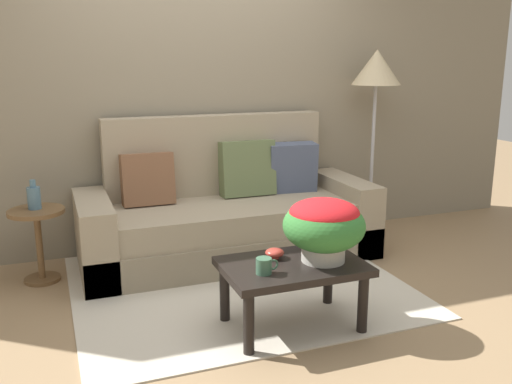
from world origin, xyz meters
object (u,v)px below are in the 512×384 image
at_px(coffee_table, 293,273).
at_px(table_vase, 34,197).
at_px(couch, 227,216).
at_px(snack_bowl, 275,253).
at_px(potted_plant, 324,224).
at_px(coffee_mug, 264,266).
at_px(side_table, 38,232).
at_px(floor_lamp, 376,77).

distance_m(coffee_table, table_vase, 1.93).
relative_size(couch, snack_bowl, 20.20).
height_order(potted_plant, coffee_mug, potted_plant).
xyz_separation_m(couch, snack_bowl, (-0.09, -1.20, 0.10)).
bearing_deg(coffee_table, snack_bowl, 122.38).
bearing_deg(couch, snack_bowl, -94.33).
bearing_deg(potted_plant, side_table, 140.17).
bearing_deg(couch, coffee_mug, -99.59).
xyz_separation_m(coffee_table, potted_plant, (0.18, -0.03, 0.29)).
height_order(floor_lamp, table_vase, floor_lamp).
bearing_deg(snack_bowl, side_table, 138.40).
distance_m(floor_lamp, potted_plant, 2.07).
height_order(potted_plant, snack_bowl, potted_plant).
relative_size(coffee_table, coffee_mug, 6.26).
bearing_deg(table_vase, couch, 0.26).
relative_size(floor_lamp, potted_plant, 3.39).
xyz_separation_m(potted_plant, table_vase, (-1.58, 1.33, -0.01)).
bearing_deg(couch, coffee_table, -90.94).
xyz_separation_m(floor_lamp, snack_bowl, (-1.49, -1.33, -0.96)).
bearing_deg(snack_bowl, coffee_mug, -125.80).
height_order(couch, snack_bowl, couch).
distance_m(couch, floor_lamp, 1.76).
xyz_separation_m(couch, coffee_table, (-0.02, -1.31, 0.00)).
bearing_deg(coffee_table, coffee_mug, -156.56).
distance_m(side_table, floor_lamp, 3.00).
distance_m(coffee_table, potted_plant, 0.34).
distance_m(side_table, potted_plant, 2.06).
bearing_deg(snack_bowl, floor_lamp, 41.75).
bearing_deg(floor_lamp, couch, -174.63).
bearing_deg(coffee_table, potted_plant, -9.00).
distance_m(coffee_table, snack_bowl, 0.16).
distance_m(potted_plant, snack_bowl, 0.34).
height_order(couch, floor_lamp, floor_lamp).
xyz_separation_m(coffee_table, floor_lamp, (1.42, 1.44, 1.06)).
bearing_deg(floor_lamp, table_vase, -177.20).
bearing_deg(coffee_mug, table_vase, 130.24).
relative_size(snack_bowl, table_vase, 0.54).
xyz_separation_m(potted_plant, coffee_mug, (-0.40, -0.06, -0.18)).
bearing_deg(snack_bowl, couch, 85.67).
height_order(floor_lamp, coffee_mug, floor_lamp).
distance_m(couch, snack_bowl, 1.21).
height_order(couch, coffee_mug, couch).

